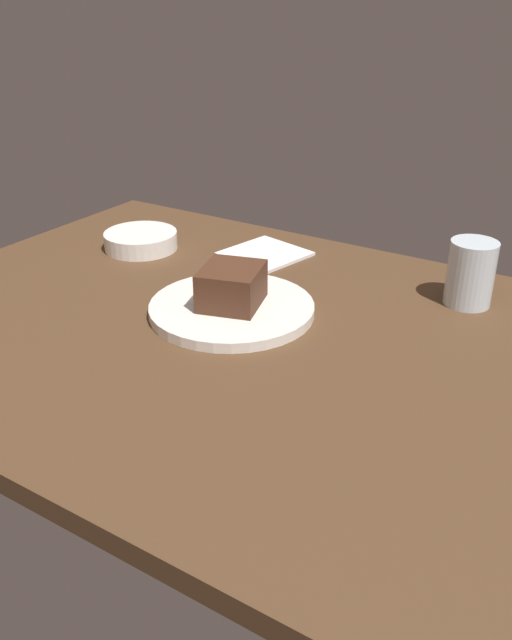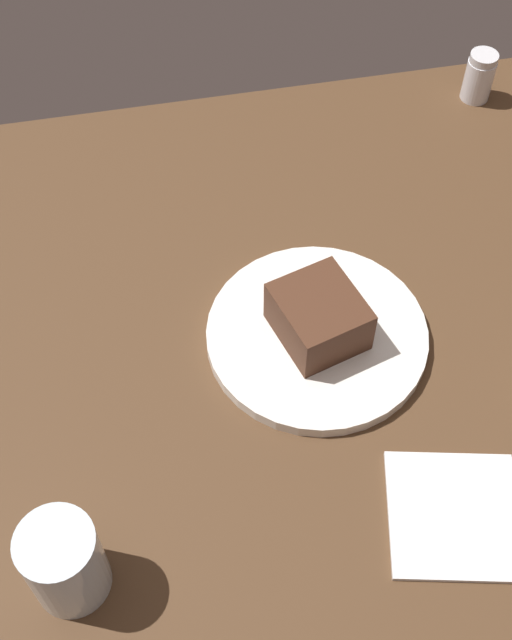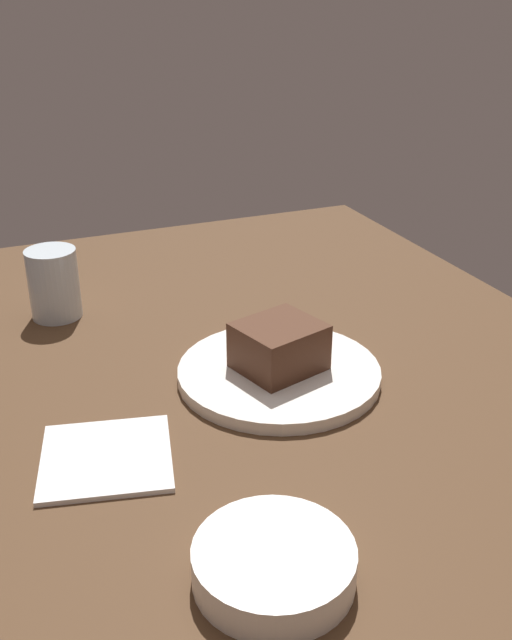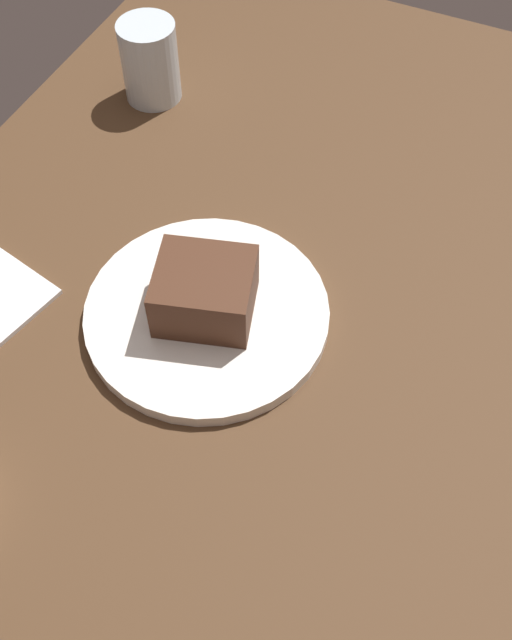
{
  "view_description": "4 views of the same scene",
  "coord_description": "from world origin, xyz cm",
  "px_view_note": "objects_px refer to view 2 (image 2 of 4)",
  "views": [
    {
      "loc": [
        -48.59,
        74.71,
        49.59
      ],
      "look_at": [
        -1.92,
        0.57,
        5.36
      ],
      "focal_mm": 37.41,
      "sensor_mm": 36.0,
      "label": 1
    },
    {
      "loc": [
        -12.97,
        -57.38,
        86.37
      ],
      "look_at": [
        -1.93,
        -1.78,
        6.74
      ],
      "focal_mm": 47.65,
      "sensor_mm": 36.0,
      "label": 2
    },
    {
      "loc": [
        79.64,
        -37.42,
        50.72
      ],
      "look_at": [
        -1.23,
        -3.94,
        8.72
      ],
      "focal_mm": 41.04,
      "sensor_mm": 36.0,
      "label": 3
    },
    {
      "loc": [
        45.4,
        20.99,
        69.01
      ],
      "look_at": [
        5.07,
        2.42,
        6.09
      ],
      "focal_mm": 42.24,
      "sensor_mm": 36.0,
      "label": 4
    }
  ],
  "objects_px": {
    "chocolate_cake_slice": "(319,317)",
    "folded_napkin": "(454,515)",
    "salt_shaker": "(479,76)",
    "dessert_plate": "(317,335)",
    "water_glass": "(64,562)"
  },
  "relations": [
    {
      "from": "chocolate_cake_slice",
      "to": "water_glass",
      "type": "bearing_deg",
      "value": -142.29
    },
    {
      "from": "chocolate_cake_slice",
      "to": "salt_shaker",
      "type": "xyz_separation_m",
      "value": [
        0.33,
        0.38,
        -0.01
      ]
    },
    {
      "from": "water_glass",
      "to": "salt_shaker",
      "type": "bearing_deg",
      "value": 43.96
    },
    {
      "from": "dessert_plate",
      "to": "salt_shaker",
      "type": "bearing_deg",
      "value": 48.72
    },
    {
      "from": "chocolate_cake_slice",
      "to": "folded_napkin",
      "type": "height_order",
      "value": "chocolate_cake_slice"
    },
    {
      "from": "folded_napkin",
      "to": "dessert_plate",
      "type": "bearing_deg",
      "value": 109.82
    },
    {
      "from": "chocolate_cake_slice",
      "to": "folded_napkin",
      "type": "bearing_deg",
      "value": -70.08
    },
    {
      "from": "water_glass",
      "to": "folded_napkin",
      "type": "xyz_separation_m",
      "value": [
        0.39,
        -0.01,
        -0.05
      ]
    },
    {
      "from": "dessert_plate",
      "to": "salt_shaker",
      "type": "relative_size",
      "value": 3.46
    },
    {
      "from": "dessert_plate",
      "to": "chocolate_cake_slice",
      "type": "xyz_separation_m",
      "value": [
        -0.0,
        -0.0,
        0.04
      ]
    },
    {
      "from": "chocolate_cake_slice",
      "to": "folded_napkin",
      "type": "xyz_separation_m",
      "value": [
        0.09,
        -0.24,
        -0.04
      ]
    },
    {
      "from": "salt_shaker",
      "to": "folded_napkin",
      "type": "height_order",
      "value": "salt_shaker"
    },
    {
      "from": "water_glass",
      "to": "folded_napkin",
      "type": "distance_m",
      "value": 0.39
    },
    {
      "from": "salt_shaker",
      "to": "folded_napkin",
      "type": "xyz_separation_m",
      "value": [
        -0.24,
        -0.62,
        -0.03
      ]
    },
    {
      "from": "chocolate_cake_slice",
      "to": "water_glass",
      "type": "relative_size",
      "value": 0.94
    }
  ]
}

